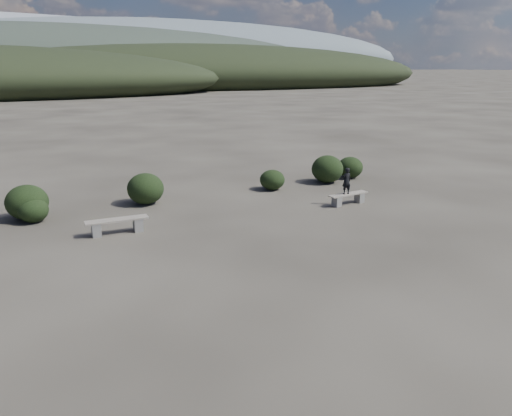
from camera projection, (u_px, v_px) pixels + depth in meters
name	position (u px, v px, depth m)	size (l,w,h in m)	color
ground	(347.00, 287.00, 11.70)	(1200.00, 1200.00, 0.00)	#2F2B25
bench_left	(117.00, 225.00, 15.32)	(1.89, 0.40, 0.47)	gray
bench_right	(348.00, 198.00, 18.59)	(1.70, 0.55, 0.42)	gray
seated_person	(346.00, 181.00, 18.34)	(0.36, 0.24, 0.99)	black
shrub_a	(33.00, 210.00, 16.44)	(0.99, 0.99, 0.81)	black
shrub_b	(145.00, 189.00, 18.58)	(1.36, 1.36, 1.16)	black
shrub_c	(272.00, 180.00, 20.77)	(1.05, 1.05, 0.84)	black
shrub_d	(327.00, 169.00, 21.99)	(1.39, 1.39, 1.22)	black
shrub_e	(350.00, 167.00, 22.97)	(1.17, 1.17, 0.98)	black
shrub_f	(27.00, 202.00, 16.72)	(1.39, 1.39, 1.17)	black
mountain_ridges	(18.00, 56.00, 302.81)	(500.00, 400.00, 56.00)	black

